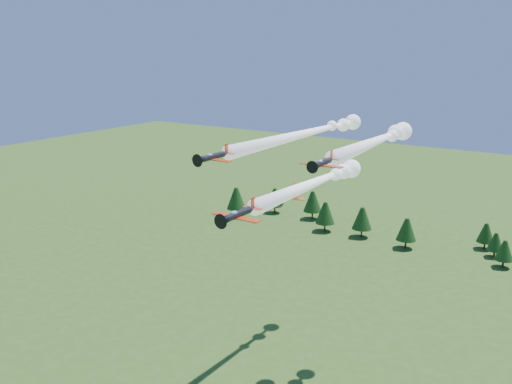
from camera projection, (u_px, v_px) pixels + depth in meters
The scene contains 5 objects.
plane_lead at pixel (318, 181), 101.99m from camera, with size 7.88×44.72×3.70m.
plane_left at pixel (310, 132), 119.53m from camera, with size 7.58×59.03×3.70m.
plane_right at pixel (380, 140), 105.06m from camera, with size 6.68×44.19×3.70m.
plane_slot at pixel (287, 195), 96.40m from camera, with size 6.84×7.46×2.39m.
treeline at pixel (446, 229), 187.38m from camera, with size 163.24×21.92×11.70m.
Camera 1 is at (46.29, -73.04, 66.05)m, focal length 40.00 mm.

